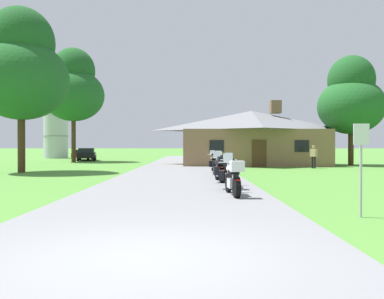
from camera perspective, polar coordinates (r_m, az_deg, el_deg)
The scene contains 17 objects.
ground_plane at distance 25.73m, azimuth -1.53°, elevation -3.13°, with size 500.00×500.00×0.00m, color #4C8433.
asphalt_driveway at distance 23.73m, azimuth -1.65°, elevation -3.36°, with size 6.40×80.00×0.06m, color slate.
motorcycle_white_nearest_to_camera at distance 12.77m, azimuth 5.85°, elevation -4.04°, with size 0.67×2.08×1.30m.
motorcycle_blue_second_in_row at distance 15.07m, azimuth 5.22°, elevation -3.39°, with size 0.83×2.08×1.30m.
motorcycle_black_third_in_row at distance 17.65m, azimuth 4.04°, elevation -2.82°, with size 0.83×2.08×1.30m.
motorcycle_red_fourth_in_row at distance 20.07m, azimuth 3.92°, elevation -2.39°, with size 0.66×2.08×1.30m.
motorcycle_silver_fifth_in_row at distance 22.11m, azimuth 3.80°, elevation -2.15°, with size 0.74×2.08×1.30m.
motorcycle_orange_farthest_in_row at distance 24.49m, azimuth 3.16°, elevation -1.89°, with size 0.77×2.08×1.30m.
stone_lodge at distance 35.35m, azimuth 8.41°, elevation 1.76°, with size 12.42×8.67×5.58m.
bystander_tan_shirt_near_lodge at distance 30.48m, azimuth 16.87°, elevation -0.80°, with size 0.46×0.39×1.69m.
metal_signpost_roadside at distance 9.91m, azimuth 22.85°, elevation -1.15°, with size 0.36×0.06×2.14m.
tree_left_far at distance 43.15m, azimuth -16.50°, elevation 8.36°, with size 6.23×6.23×11.64m.
tree_left_near at distance 27.08m, azimuth -23.11°, elevation 10.49°, with size 5.74×5.74×10.12m.
tree_right_of_lodge at distance 36.19m, azimuth 21.64°, elevation 6.74°, with size 5.45×5.45×9.16m.
metal_silo_distant at distance 56.72m, azimuth -18.78°, elevation 2.22°, with size 3.26×3.26×6.71m.
parked_black_suv_far_left at distance 45.65m, azimuth -14.71°, elevation -0.58°, with size 2.74×4.88×1.40m.
parked_red_sedan_far_left at distance 49.14m, azimuth -15.22°, elevation -0.67°, with size 2.13×4.31×1.20m.
Camera 1 is at (0.68, -5.67, 1.63)m, focal length 37.56 mm.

